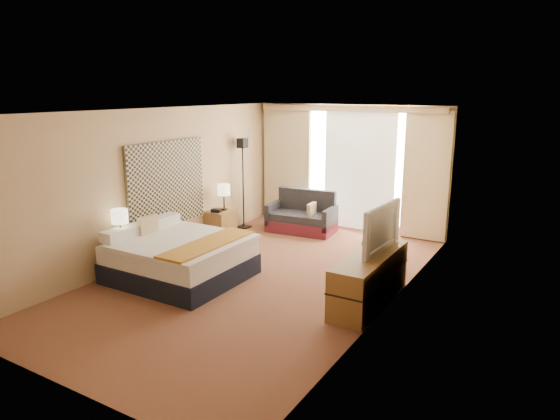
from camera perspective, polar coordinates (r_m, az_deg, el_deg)
The scene contains 21 objects.
floor at distance 7.98m, azimuth -2.38°, elevation -7.71°, with size 4.20×7.00×0.02m, color #54181B.
ceiling at distance 7.44m, azimuth -2.58°, elevation 11.30°, with size 4.20×7.00×0.02m, color white.
wall_back at distance 10.65m, azimuth 7.94°, elevation 4.86°, with size 4.20×0.02×2.60m, color tan.
wall_front at distance 5.16m, azimuth -24.42°, elevation -5.73°, with size 4.20×0.02×2.60m, color tan.
wall_left at distance 8.91m, azimuth -13.86°, elevation 2.88°, with size 0.02×7.00×2.60m, color tan.
wall_right at distance 6.71m, azimuth 12.70°, elevation -0.52°, with size 0.02×7.00×2.60m, color tan.
headboard at distance 9.03m, azimuth -12.78°, elevation 2.94°, with size 0.06×1.85×1.50m, color black.
nightstand_left at distance 8.30m, azimuth -17.40°, elevation -5.45°, with size 0.45×0.52×0.55m, color olive.
nightstand_right at distance 10.05m, azimuth -6.81°, elevation -1.61°, with size 0.45×0.52×0.55m, color olive.
media_dresser at distance 7.08m, azimuth 10.21°, elevation -7.72°, with size 0.50×1.80×0.70m, color olive.
window at distance 10.53m, azimuth 9.13°, elevation 4.82°, with size 2.30×0.02×2.30m, color white.
curtains at distance 10.54m, azimuth 7.70°, elevation 5.36°, with size 4.12×0.19×2.56m.
bed at distance 8.00m, azimuth -11.38°, elevation -5.35°, with size 1.90×1.74×0.92m.
loveseat at distance 10.42m, azimuth 2.58°, elevation -0.94°, with size 1.43×0.86×0.86m.
floor_lamp at distance 10.52m, azimuth -4.28°, elevation 5.13°, with size 0.24×0.24×1.92m.
desk_chair at distance 8.27m, azimuth 11.12°, elevation -3.96°, with size 0.49×0.49×0.98m.
lamp_left at distance 8.13m, azimuth -17.86°, elevation -0.78°, with size 0.26×0.26×0.54m.
lamp_right at distance 9.93m, azimuth -6.45°, elevation 2.26°, with size 0.25×0.25×0.53m.
tissue_box at distance 8.29m, azimuth -16.86°, elevation -3.06°, with size 0.12×0.12×0.11m, color #97BDEA.
telephone at distance 9.87m, azimuth -7.29°, elevation -0.05°, with size 0.18×0.14×0.07m, color black.
television at distance 7.09m, azimuth 10.73°, elevation -1.91°, with size 1.15×0.15×0.66m, color black.
Camera 1 is at (4.09, -6.21, 2.90)m, focal length 32.00 mm.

